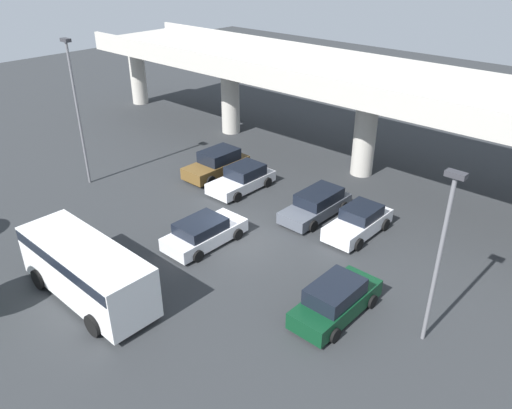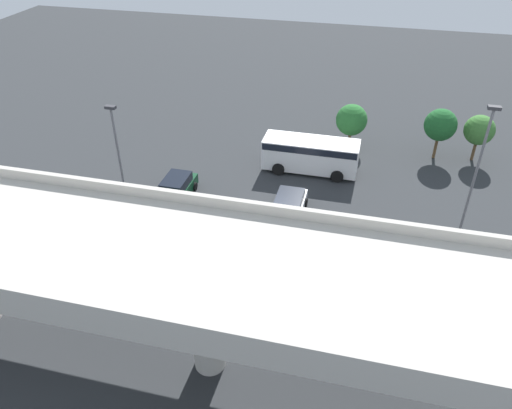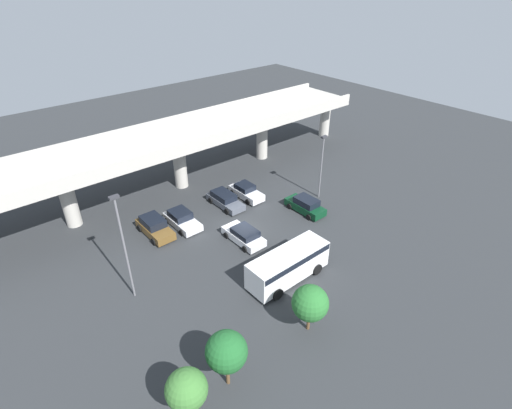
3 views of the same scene
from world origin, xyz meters
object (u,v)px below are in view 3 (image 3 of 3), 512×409
object	(u,v)px
parked_car_0	(155,227)
tree_front_far_right	(310,303)
shuttle_bus	(288,263)
tree_front_centre	(226,352)
parked_car_5	(305,205)
parked_car_2	(244,235)
lamp_post_mid_lot	(322,162)
parked_car_1	(182,219)
parked_car_3	(225,200)
parked_car_4	(246,192)
lamp_post_near_aisle	(123,242)
tree_front_left	(186,390)

from	to	relation	value
parked_car_0	tree_front_far_right	distance (m)	18.09
shuttle_bus	tree_front_centre	xyz separation A→B (m)	(-9.67, -4.60, 1.38)
shuttle_bus	parked_car_5	bearing A→B (deg)	-144.12
parked_car_5	shuttle_bus	bearing A→B (deg)	125.88
parked_car_2	tree_front_far_right	size ratio (longest dim) A/B	1.18
shuttle_bus	lamp_post_mid_lot	size ratio (longest dim) A/B	1.01
parked_car_1	parked_car_2	bearing A→B (deg)	26.66
parked_car_3	tree_front_centre	size ratio (longest dim) A/B	1.12
parked_car_2	parked_car_4	bearing A→B (deg)	-40.50
parked_car_3	lamp_post_near_aisle	xyz separation A→B (m)	(-13.71, -6.42, 4.57)
parked_car_2	lamp_post_near_aisle	distance (m)	12.10
parked_car_4	shuttle_bus	distance (m)	14.06
shuttle_bus	tree_front_left	bearing A→B (deg)	21.48
parked_car_1	parked_car_5	xyz separation A→B (m)	(11.35, -6.19, 0.06)
parked_car_4	shuttle_bus	bearing A→B (deg)	-24.77
tree_front_centre	parked_car_5	bearing A→B (deg)	30.69
tree_front_left	parked_car_3	bearing A→B (deg)	48.64
lamp_post_near_aisle	tree_front_far_right	world-z (taller)	lamp_post_near_aisle
parked_car_3	tree_front_far_right	size ratio (longest dim) A/B	1.25
tree_front_left	parked_car_1	bearing A→B (deg)	59.98
parked_car_4	tree_front_far_right	size ratio (longest dim) A/B	1.14
parked_car_0	parked_car_5	world-z (taller)	parked_car_0
parked_car_1	lamp_post_mid_lot	size ratio (longest dim) A/B	0.62
parked_car_4	parked_car_1	bearing A→B (deg)	-88.53
tree_front_left	tree_front_far_right	xyz separation A→B (m)	(10.07, 0.17, -0.15)
parked_car_5	tree_front_far_right	bearing A→B (deg)	134.42
lamp_post_near_aisle	tree_front_left	size ratio (longest dim) A/B	2.36
lamp_post_near_aisle	tree_front_centre	xyz separation A→B (m)	(1.04, -11.03, -2.33)
lamp_post_mid_lot	tree_front_left	size ratio (longest dim) A/B	1.88
parked_car_5	tree_front_far_right	xyz separation A→B (m)	(-11.40, -11.17, 1.76)
parked_car_3	tree_front_left	bearing A→B (deg)	-41.36
tree_front_left	parked_car_5	bearing A→B (deg)	27.84
tree_front_left	lamp_post_near_aisle	bearing A→B (deg)	80.04
parked_car_2	lamp_post_near_aisle	size ratio (longest dim) A/B	0.49
parked_car_2	tree_front_left	size ratio (longest dim) A/B	1.16
parked_car_1	parked_car_5	distance (m)	12.92
parked_car_3	lamp_post_mid_lot	distance (m)	11.22
parked_car_3	lamp_post_mid_lot	world-z (taller)	lamp_post_mid_lot
parked_car_3	tree_front_centre	xyz separation A→B (m)	(-12.67, -17.45, 2.24)
tree_front_left	tree_front_far_right	bearing A→B (deg)	0.95
lamp_post_mid_lot	shuttle_bus	bearing A→B (deg)	-148.34
shuttle_bus	tree_front_far_right	size ratio (longest dim) A/B	1.92
parked_car_1	parked_car_2	size ratio (longest dim) A/B	1.00
parked_car_5	shuttle_bus	distance (m)	10.84
parked_car_4	lamp_post_mid_lot	distance (m)	8.95
parked_car_5	shuttle_bus	xyz separation A→B (m)	(-8.76, -6.34, 0.81)
parked_car_5	parked_car_1	bearing A→B (deg)	61.41
parked_car_4	lamp_post_mid_lot	size ratio (longest dim) A/B	0.60
parked_car_3	parked_car_4	bearing A→B (deg)	87.85
lamp_post_mid_lot	parked_car_4	bearing A→B (deg)	140.41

